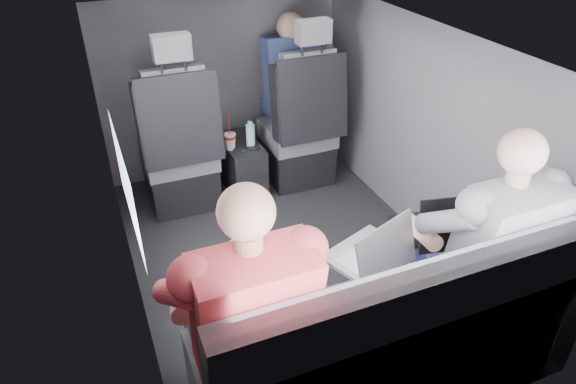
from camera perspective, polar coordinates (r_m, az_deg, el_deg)
name	(u,v)px	position (r m, az deg, el deg)	size (l,w,h in m)	color
floor	(288,257)	(3.23, -0.01, -7.28)	(2.60, 2.60, 0.00)	black
ceiling	(288,40)	(2.59, -0.01, 16.51)	(2.60, 2.60, 0.00)	#B2B2AD
panel_left	(121,196)	(2.68, -18.05, -0.41)	(0.02, 2.60, 1.35)	#56565B
panel_right	(423,135)	(3.26, 14.81, 6.10)	(0.02, 2.60, 1.35)	#56565B
panel_front	(222,86)	(3.98, -7.39, 11.57)	(1.80, 0.02, 1.35)	#56565B
panel_back	(428,324)	(1.95, 15.32, -13.94)	(1.80, 0.02, 1.35)	#56565B
side_window	(126,185)	(2.31, -17.56, 0.74)	(0.02, 0.75, 0.42)	white
seatbelt	(311,90)	(3.52, 2.60, 11.27)	(0.05, 0.01, 0.65)	black
front_seat_left	(180,156)	(3.59, -11.92, 3.98)	(0.52, 0.58, 1.26)	black
front_seat_right	(300,134)	(3.82, 1.38, 6.49)	(0.52, 0.58, 1.26)	black
center_console	(242,166)	(3.80, -5.12, 2.86)	(0.24, 0.48, 0.41)	black
rear_bench	(383,346)	(2.34, 10.49, -16.51)	(1.60, 0.57, 0.92)	#5A595E
soda_cup	(230,141)	(3.59, -6.47, 5.70)	(0.08, 0.08, 0.25)	white
water_bottle	(251,135)	(3.62, -4.19, 6.35)	(0.06, 0.06, 0.18)	#AECEEB
laptop_white	(217,282)	(2.12, -7.93, -9.91)	(0.44, 0.50, 0.27)	white
laptop_silver	(373,252)	(2.28, 9.42, -6.65)	(0.42, 0.43, 0.25)	#ABACB0
laptop_black	(441,226)	(2.51, 16.68, -3.67)	(0.41, 0.40, 0.26)	black
passenger_rear_left	(243,314)	(1.97, -4.98, -13.33)	(0.52, 0.64, 1.26)	#38373D
passenger_rear_right	(477,245)	(2.43, 20.28, -5.60)	(0.51, 0.63, 1.24)	navy
passenger_front_right	(290,77)	(3.92, 0.22, 12.66)	(0.39, 0.39, 0.79)	navy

